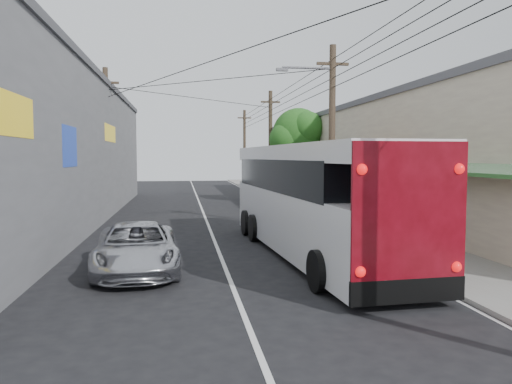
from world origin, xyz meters
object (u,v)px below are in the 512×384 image
pedestrian_far (366,207)px  jeepney (136,248)px  parked_car_far (260,189)px  pedestrian_near (380,216)px  coach_bus (311,199)px  parked_suv (303,208)px  parked_car_mid (259,194)px

pedestrian_far → jeepney: bearing=31.4°
parked_car_far → pedestrian_near: bearing=-85.6°
pedestrian_far → coach_bus: bearing=48.2°
jeepney → pedestrian_far: 12.50m
parked_car_far → coach_bus: bearing=-95.6°
coach_bus → parked_suv: (1.61, 7.51, -1.12)m
parked_car_far → pedestrian_near: pedestrian_near is taller
parked_car_mid → parked_suv: bearing=-92.0°
parked_suv → parked_car_mid: (-0.56, 10.44, -0.07)m
pedestrian_near → pedestrian_far: (0.86, 3.72, -0.02)m
jeepney → parked_car_mid: bearing=67.5°
jeepney → parked_car_far: size_ratio=0.99×
parked_suv → parked_car_mid: size_ratio=1.30×
parked_suv → pedestrian_near: (1.80, -5.08, 0.18)m
parked_car_far → pedestrian_far: pedestrian_far is taller
jeepney → pedestrian_far: bearing=34.6°
coach_bus → parked_suv: bearing=74.3°
coach_bus → jeepney: coach_bus is taller
parked_car_far → jeepney: bearing=-108.8°
parked_car_far → pedestrian_far: bearing=-80.9°
parked_car_mid → pedestrian_near: 15.70m
parked_car_mid → pedestrian_near: size_ratio=2.47×
coach_bus → pedestrian_near: (3.40, 2.43, -0.95)m
pedestrian_near → jeepney: bearing=35.6°
parked_suv → pedestrian_near: size_ratio=3.21×
parked_car_mid → pedestrian_near: bearing=-86.4°
jeepney → parked_car_far: bearing=68.4°
pedestrian_near → parked_car_far: bearing=-73.4°
jeepney → parked_suv: (7.11, 9.16, 0.07)m
parked_car_far → pedestrian_far: size_ratio=3.16×
parked_car_mid → pedestrian_far: bearing=-79.8°
parked_car_mid → parked_car_far: size_ratio=0.80×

